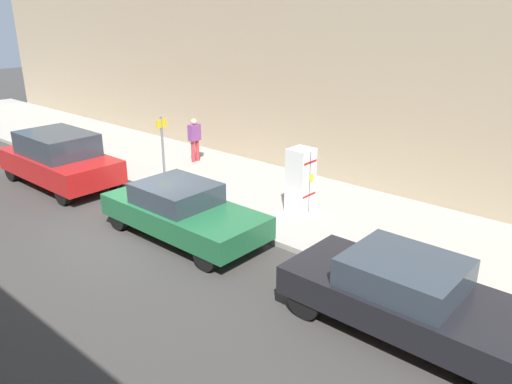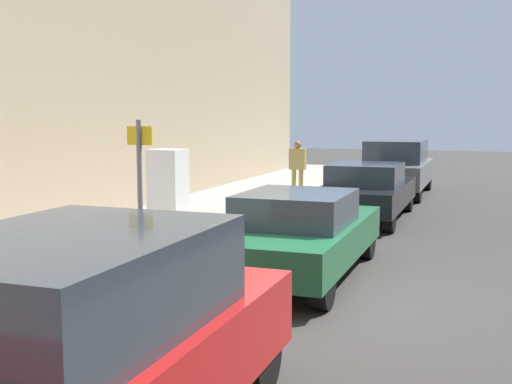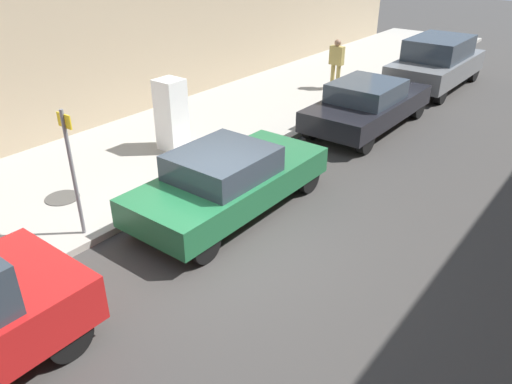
% 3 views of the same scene
% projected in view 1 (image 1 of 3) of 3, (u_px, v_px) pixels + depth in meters
% --- Properties ---
extents(ground_plane, '(80.00, 80.00, 0.00)m').
position_uv_depth(ground_plane, '(142.00, 233.00, 12.70)').
color(ground_plane, '#383533').
extents(sidewalk_slab, '(4.78, 44.00, 0.14)m').
position_uv_depth(sidewalk_slab, '(249.00, 190.00, 15.55)').
color(sidewalk_slab, '#9E998E').
rests_on(sidewalk_slab, ground).
extents(building_facade_near, '(2.20, 39.60, 8.16)m').
position_uv_depth(building_facade_near, '(318.00, 50.00, 16.62)').
color(building_facade_near, tan).
rests_on(building_facade_near, ground).
extents(discarded_refrigerator, '(0.62, 0.61, 1.77)m').
position_uv_depth(discarded_refrigerator, '(300.00, 180.00, 13.47)').
color(discarded_refrigerator, white).
rests_on(discarded_refrigerator, sidewalk_slab).
extents(manhole_cover, '(0.70, 0.70, 0.02)m').
position_uv_depth(manhole_cover, '(213.00, 185.00, 15.74)').
color(manhole_cover, '#47443F').
rests_on(manhole_cover, sidewalk_slab).
extents(street_sign_post, '(0.36, 0.07, 2.36)m').
position_uv_depth(street_sign_post, '(163.00, 151.00, 14.54)').
color(street_sign_post, slate).
rests_on(street_sign_post, sidewalk_slab).
extents(pedestrian_walking_far, '(0.45, 0.22, 1.57)m').
position_uv_depth(pedestrian_walking_far, '(195.00, 137.00, 17.92)').
color(pedestrian_walking_far, '#B73338').
rests_on(pedestrian_walking_far, sidewalk_slab).
extents(parked_suv_red, '(1.97, 4.47, 1.73)m').
position_uv_depth(parked_suv_red, '(59.00, 159.00, 15.89)').
color(parked_suv_red, red).
rests_on(parked_suv_red, ground).
extents(parked_sedan_green, '(1.83, 4.40, 1.37)m').
position_uv_depth(parked_sedan_green, '(182.00, 211.00, 12.29)').
color(parked_sedan_green, '#1E6038').
rests_on(parked_sedan_green, ground).
extents(parked_sedan_dark, '(1.86, 4.59, 1.39)m').
position_uv_depth(parked_sedan_dark, '(411.00, 297.00, 8.58)').
color(parked_sedan_dark, black).
rests_on(parked_sedan_dark, ground).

